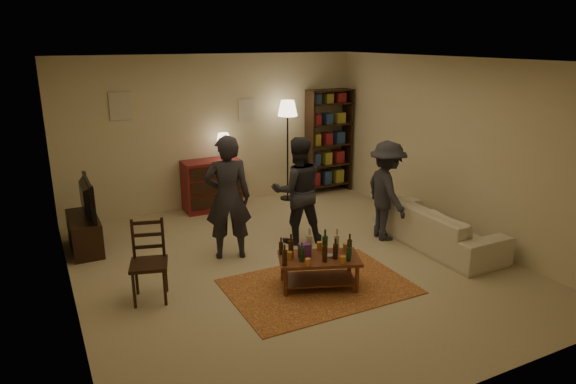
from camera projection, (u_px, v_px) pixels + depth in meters
floor at (292, 264)px, 7.01m from camera, size 6.00×6.00×0.00m
room_shell at (178, 108)px, 8.75m from camera, size 6.00×6.00×6.00m
rug at (319, 286)px, 6.35m from camera, size 2.20×1.50×0.01m
coffee_table at (318, 259)px, 6.25m from camera, size 1.11×0.85×0.74m
dining_chair at (149, 258)px, 5.96m from camera, size 0.52×0.52×0.97m
tv_stand at (84, 225)px, 7.37m from camera, size 0.40×1.00×1.06m
dresser at (212, 184)px, 9.10m from camera, size 1.00×0.50×1.36m
bookshelf at (329, 140)px, 10.06m from camera, size 0.90×0.34×2.02m
floor_lamp at (288, 116)px, 9.36m from camera, size 0.36×0.36×1.87m
sofa at (437, 226)px, 7.53m from camera, size 0.81×2.08×0.61m
person_left at (228, 198)px, 6.99m from camera, size 0.73×0.59×1.74m
person_right at (297, 190)px, 7.56m from camera, size 0.90×0.77×1.60m
person_by_sofa at (387, 191)px, 7.69m from camera, size 0.73×1.06×1.51m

